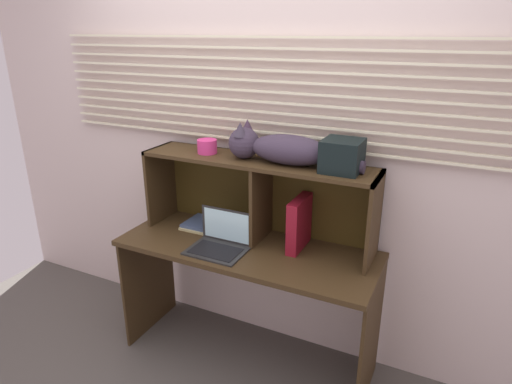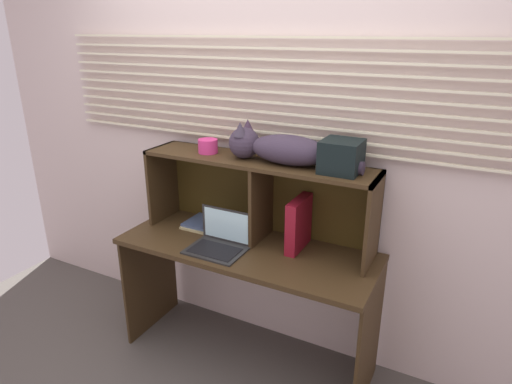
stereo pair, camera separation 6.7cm
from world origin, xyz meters
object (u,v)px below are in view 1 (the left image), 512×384
at_px(storage_box, 342,156).
at_px(laptop, 220,242).
at_px(book_stack, 201,224).
at_px(binder_upright, 299,223).
at_px(cat, 278,148).
at_px(small_basket, 207,146).

bearing_deg(storage_box, laptop, -161.07).
relative_size(laptop, book_stack, 1.45).
bearing_deg(storage_box, binder_upright, 180.00).
bearing_deg(cat, laptop, -140.81).
relative_size(cat, binder_upright, 2.56).
relative_size(book_stack, small_basket, 1.94).
height_order(binder_upright, book_stack, binder_upright).
bearing_deg(cat, book_stack, -180.00).
xyz_separation_m(cat, storage_box, (0.35, -0.00, -0.00)).
bearing_deg(book_stack, storage_box, 0.00).
height_order(laptop, book_stack, laptop).
relative_size(cat, laptop, 2.39).
height_order(book_stack, storage_box, storage_box).
xyz_separation_m(cat, small_basket, (-0.45, -0.00, -0.04)).
distance_m(book_stack, small_basket, 0.51).
relative_size(book_stack, storage_box, 1.11).
bearing_deg(small_basket, cat, 0.00).
bearing_deg(binder_upright, book_stack, -180.00).
relative_size(binder_upright, book_stack, 1.35).
bearing_deg(laptop, storage_box, 18.93).
height_order(laptop, storage_box, storage_box).
xyz_separation_m(book_stack, small_basket, (0.07, 0.00, 0.51)).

